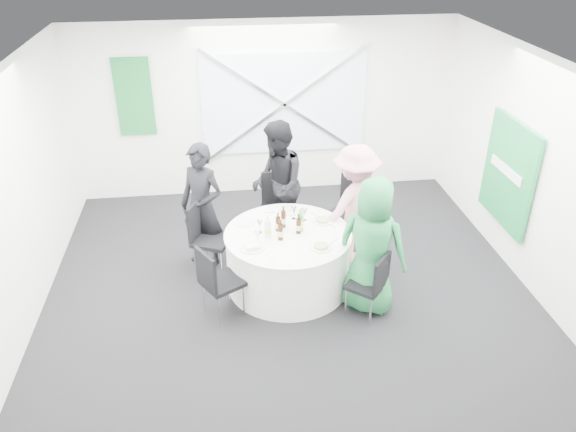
{
  "coord_description": "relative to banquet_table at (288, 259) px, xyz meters",
  "views": [
    {
      "loc": [
        -0.76,
        -5.61,
        4.24
      ],
      "look_at": [
        0.0,
        0.2,
        1.0
      ],
      "focal_mm": 35.0,
      "sensor_mm": 36.0,
      "label": 1
    }
  ],
  "objects": [
    {
      "name": "floor",
      "position": [
        0.0,
        -0.2,
        -0.38
      ],
      "size": [
        6.0,
        6.0,
        0.0
      ],
      "primitive_type": "plane",
      "color": "black",
      "rests_on": "ground"
    },
    {
      "name": "ceiling",
      "position": [
        0.0,
        -0.2,
        2.42
      ],
      "size": [
        6.0,
        6.0,
        0.0
      ],
      "primitive_type": "plane",
      "rotation": [
        3.14,
        0.0,
        0.0
      ],
      "color": "silver",
      "rests_on": "wall_back"
    },
    {
      "name": "wall_back",
      "position": [
        0.0,
        2.8,
        1.02
      ],
      "size": [
        6.0,
        0.0,
        6.0
      ],
      "primitive_type": "plane",
      "rotation": [
        1.57,
        0.0,
        0.0
      ],
      "color": "white",
      "rests_on": "floor"
    },
    {
      "name": "wall_front",
      "position": [
        0.0,
        -3.2,
        1.02
      ],
      "size": [
        6.0,
        0.0,
        6.0
      ],
      "primitive_type": "plane",
      "rotation": [
        -1.57,
        0.0,
        0.0
      ],
      "color": "white",
      "rests_on": "floor"
    },
    {
      "name": "wall_left",
      "position": [
        -3.0,
        -0.2,
        1.02
      ],
      "size": [
        0.0,
        6.0,
        6.0
      ],
      "primitive_type": "plane",
      "rotation": [
        1.57,
        0.0,
        1.57
      ],
      "color": "white",
      "rests_on": "floor"
    },
    {
      "name": "wall_right",
      "position": [
        3.0,
        -0.2,
        1.02
      ],
      "size": [
        0.0,
        6.0,
        6.0
      ],
      "primitive_type": "plane",
      "rotation": [
        1.57,
        0.0,
        -1.57
      ],
      "color": "white",
      "rests_on": "floor"
    },
    {
      "name": "window_panel",
      "position": [
        0.3,
        2.76,
        1.12
      ],
      "size": [
        2.6,
        0.03,
        1.6
      ],
      "primitive_type": "cube",
      "color": "silver",
      "rests_on": "wall_back"
    },
    {
      "name": "window_brace_a",
      "position": [
        0.3,
        2.72,
        1.12
      ],
      "size": [
        2.63,
        0.05,
        1.84
      ],
      "primitive_type": "cube",
      "rotation": [
        0.0,
        0.97,
        0.0
      ],
      "color": "silver",
      "rests_on": "window_panel"
    },
    {
      "name": "window_brace_b",
      "position": [
        0.3,
        2.72,
        1.12
      ],
      "size": [
        2.63,
        0.05,
        1.84
      ],
      "primitive_type": "cube",
      "rotation": [
        0.0,
        -0.97,
        0.0
      ],
      "color": "silver",
      "rests_on": "window_panel"
    },
    {
      "name": "green_banner",
      "position": [
        -2.0,
        2.75,
        1.32
      ],
      "size": [
        0.55,
        0.04,
        1.2
      ],
      "primitive_type": "cube",
      "color": "#146427",
      "rests_on": "wall_back"
    },
    {
      "name": "green_sign",
      "position": [
        2.94,
        0.4,
        0.82
      ],
      "size": [
        0.05,
        1.2,
        1.4
      ],
      "primitive_type": "cube",
      "color": "#18883E",
      "rests_on": "wall_right"
    },
    {
      "name": "banquet_table",
      "position": [
        0.0,
        0.0,
        0.0
      ],
      "size": [
        1.56,
        1.56,
        0.76
      ],
      "color": "white",
      "rests_on": "floor"
    },
    {
      "name": "chair_back",
      "position": [
        0.0,
        1.15,
        0.21
      ],
      "size": [
        0.46,
        0.47,
        1.0
      ],
      "rotation": [
        0.0,
        0.0,
        -0.0
      ],
      "color": "black",
      "rests_on": "floor"
    },
    {
      "name": "chair_back_left",
      "position": [
        -1.01,
        0.46,
        0.2
      ],
      "size": [
        0.6,
        0.59,
        0.98
      ],
      "rotation": [
        0.0,
        0.0,
        1.14
      ],
      "color": "black",
      "rests_on": "floor"
    },
    {
      "name": "chair_back_right",
      "position": [
        0.95,
        0.84,
        0.23
      ],
      "size": [
        0.66,
        0.66,
        1.03
      ],
      "rotation": [
        0.0,
        0.0,
        -0.85
      ],
      "color": "black",
      "rests_on": "floor"
    },
    {
      "name": "chair_front_right",
      "position": [
        0.87,
        -0.75,
        0.12
      ],
      "size": [
        0.55,
        0.55,
        0.85
      ],
      "rotation": [
        0.0,
        0.0,
        4.0
      ],
      "color": "black",
      "rests_on": "floor"
    },
    {
      "name": "chair_front_left",
      "position": [
        -0.9,
        -0.53,
        0.16
      ],
      "size": [
        0.58,
        0.57,
        0.92
      ],
      "rotation": [
        0.0,
        0.0,
        2.1
      ],
      "color": "black",
      "rests_on": "floor"
    },
    {
      "name": "person_man_back_left",
      "position": [
        -1.03,
        0.68,
        0.46
      ],
      "size": [
        0.74,
        0.68,
        1.69
      ],
      "primitive_type": "imported",
      "rotation": [
        0.0,
        0.0,
        -0.59
      ],
      "color": "black",
      "rests_on": "floor"
    },
    {
      "name": "person_man_back",
      "position": [
        -0.0,
        1.1,
        0.51
      ],
      "size": [
        0.48,
        0.87,
        1.78
      ],
      "primitive_type": "imported",
      "rotation": [
        0.0,
        0.0,
        -1.57
      ],
      "color": "black",
      "rests_on": "floor"
    },
    {
      "name": "person_woman_pink",
      "position": [
        0.93,
        0.45,
        0.45
      ],
      "size": [
        1.19,
        0.92,
        1.67
      ],
      "primitive_type": "imported",
      "rotation": [
        0.0,
        0.0,
        -2.69
      ],
      "color": "pink",
      "rests_on": "floor"
    },
    {
      "name": "person_woman_green",
      "position": [
        0.89,
        -0.55,
        0.46
      ],
      "size": [
        0.98,
        0.89,
        1.68
      ],
      "primitive_type": "imported",
      "rotation": [
        0.0,
        0.0,
        2.59
      ],
      "color": "#217B3F",
      "rests_on": "floor"
    },
    {
      "name": "plate_back",
      "position": [
        0.09,
        0.56,
        0.39
      ],
      "size": [
        0.29,
        0.29,
        0.01
      ],
      "color": "silver",
      "rests_on": "banquet_table"
    },
    {
      "name": "plate_back_left",
      "position": [
        -0.51,
        0.33,
        0.39
      ],
      "size": [
        0.27,
        0.27,
        0.01
      ],
      "color": "silver",
      "rests_on": "banquet_table"
    },
    {
      "name": "plate_back_right",
      "position": [
        0.47,
        0.23,
        0.4
      ],
      "size": [
        0.25,
        0.25,
        0.04
      ],
      "color": "silver",
      "rests_on": "banquet_table"
    },
    {
      "name": "plate_front_right",
      "position": [
        0.34,
        -0.38,
        0.4
      ],
      "size": [
        0.26,
        0.26,
        0.04
      ],
      "color": "silver",
      "rests_on": "banquet_table"
    },
    {
      "name": "plate_front_left",
      "position": [
        -0.46,
        -0.28,
        0.39
      ],
      "size": [
        0.3,
        0.3,
        0.01
      ],
      "color": "silver",
      "rests_on": "banquet_table"
    },
    {
      "name": "napkin",
      "position": [
        -0.46,
        -0.31,
        0.42
      ],
      "size": [
        0.18,
        0.14,
        0.05
      ],
      "primitive_type": "cube",
      "rotation": [
        0.0,
        0.0,
        0.2
      ],
      "color": "white",
      "rests_on": "plate_front_left"
    },
    {
      "name": "beer_bottle_a",
      "position": [
        -0.11,
        0.08,
        0.47
      ],
      "size": [
        0.06,
        0.06,
        0.25
      ],
      "color": "#391F0A",
      "rests_on": "banquet_table"
    },
    {
      "name": "beer_bottle_b",
      "position": [
        -0.04,
        0.16,
        0.49
      ],
      "size": [
        0.06,
        0.06,
        0.28
      ],
      "color": "#391F0A",
      "rests_on": "banquet_table"
    },
    {
      "name": "beer_bottle_c",
      "position": [
        0.13,
        -0.01,
        0.48
      ],
      "size": [
        0.06,
        0.06,
        0.26
      ],
      "color": "#391F0A",
      "rests_on": "banquet_table"
    },
    {
      "name": "beer_bottle_d",
      "position": [
        -0.11,
        -0.13,
        0.48
      ],
      "size": [
        0.06,
        0.06,
        0.27
      ],
      "color": "#391F0A",
      "rests_on": "banquet_table"
    },
    {
      "name": "green_water_bottle",
      "position": [
        0.16,
        0.05,
        0.5
      ],
      "size": [
        0.08,
        0.08,
        0.3
      ],
      "color": "green",
      "rests_on": "banquet_table"
    },
    {
      "name": "clear_water_bottle",
      "position": [
        -0.25,
        -0.06,
        0.49
      ],
      "size": [
        0.08,
        0.08,
        0.28
      ],
      "color": "silver",
      "rests_on": "banquet_table"
    },
    {
      "name": "wine_glass_a",
      "position": [
        0.12,
        0.35,
        0.5
      ],
      "size": [
        0.07,
        0.07,
        0.17
      ],
      "color": "white",
      "rests_on": "banquet_table"
    },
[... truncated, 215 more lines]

